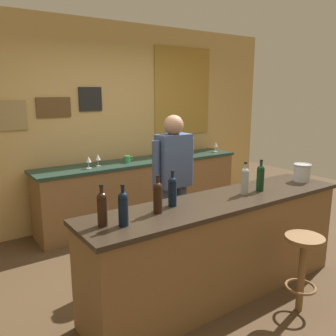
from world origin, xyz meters
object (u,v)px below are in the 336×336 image
wine_bottle_d (172,190)px  wine_glass_c (216,145)px  bar_stool (303,261)px  coffee_mug (127,159)px  ice_bucket (302,172)px  wine_bottle_c (158,196)px  wine_glass_a (89,160)px  wine_bottle_e (245,180)px  bartender (173,179)px  wine_bottle_f (260,177)px  wine_bottle_a (102,208)px  wine_glass_b (98,158)px  wine_bottle_b (123,207)px

wine_bottle_d → wine_glass_c: bearing=40.5°
bar_stool → coffee_mug: 2.67m
bar_stool → ice_bucket: (0.76, 0.58, 0.56)m
wine_bottle_c → wine_glass_c: 3.09m
wine_glass_a → wine_glass_c: bearing=0.4°
wine_bottle_e → wine_glass_a: size_ratio=1.97×
wine_bottle_d → ice_bucket: (1.61, -0.11, -0.04)m
wine_bottle_d → wine_glass_c: size_ratio=1.97×
bartender → wine_bottle_f: size_ratio=5.29×
wine_bottle_a → wine_bottle_e: size_ratio=1.00×
wine_bottle_d → coffee_mug: size_ratio=2.45×
wine_bottle_c → coffee_mug: wine_bottle_c is taller
wine_bottle_f → wine_glass_b: bearing=110.6°
wine_bottle_b → coffee_mug: bearing=61.0°
wine_bottle_f → coffee_mug: bearing=99.7°
wine_bottle_e → coffee_mug: wine_bottle_e is taller
wine_bottle_b → wine_glass_a: (0.57, 2.03, -0.05)m
bartender → wine_glass_b: 1.30m
bartender → wine_bottle_b: bartender is taller
wine_bottle_a → ice_bucket: wine_bottle_a is taller
coffee_mug → wine_bottle_f: bearing=-80.3°
wine_bottle_b → wine_bottle_e: same height
ice_bucket → wine_glass_a: 2.53m
bartender → wine_glass_b: (-0.31, 1.26, 0.07)m
bartender → coffee_mug: 1.24m
wine_bottle_a → wine_bottle_d: bearing=6.8°
wine_bottle_d → wine_glass_a: size_ratio=1.97×
wine_glass_c → coffee_mug: size_ratio=1.24×
wine_bottle_c → wine_glass_b: 2.05m
wine_glass_b → coffee_mug: wine_glass_b is taller
wine_glass_c → wine_glass_a: bearing=-179.6°
bartender → wine_glass_b: bartender is taller
wine_bottle_f → wine_glass_a: (-0.93, 1.98, -0.05)m
wine_glass_c → bar_stool: bearing=-117.6°
wine_bottle_b → coffee_mug: 2.38m
wine_bottle_b → wine_bottle_c: bearing=14.1°
wine_bottle_f → wine_glass_a: 2.18m
ice_bucket → wine_bottle_f: bearing=179.8°
wine_bottle_b → wine_glass_a: size_ratio=1.97×
wine_bottle_e → bar_stool: bearing=-80.0°
ice_bucket → coffee_mug: size_ratio=1.50×
wine_bottle_c → wine_glass_c: (2.40, 1.96, -0.05)m
bartender → bar_stool: bartender is taller
wine_bottle_b → wine_glass_c: size_ratio=1.97×
wine_bottle_b → wine_bottle_c: (0.35, 0.09, 0.00)m
bar_stool → wine_glass_a: (-0.82, 2.56, 0.55)m
bartender → wine_glass_c: bartender is taller
wine_bottle_e → wine_bottle_a: bearing=179.1°
wine_glass_b → ice_bucket: bearing=-55.2°
wine_bottle_c → ice_bucket: (1.81, -0.04, -0.04)m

